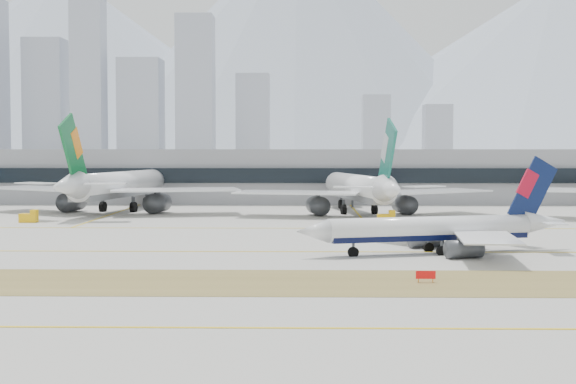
{
  "coord_description": "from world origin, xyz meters",
  "views": [
    {
      "loc": [
        11.47,
        -120.74,
        14.77
      ],
      "look_at": [
        8.87,
        18.0,
        7.5
      ],
      "focal_mm": 50.0,
      "sensor_mm": 36.0,
      "label": 1
    }
  ],
  "objects_px": {
    "widebody_eva": "(116,187)",
    "widebody_cathay": "(360,189)",
    "terminal": "(264,175)",
    "taxiing_airliner": "(440,230)"
  },
  "relations": [
    {
      "from": "widebody_cathay",
      "to": "terminal",
      "type": "distance_m",
      "value": 57.37
    },
    {
      "from": "widebody_eva",
      "to": "widebody_cathay",
      "type": "xyz_separation_m",
      "value": [
        57.67,
        -5.76,
        -0.34
      ]
    },
    {
      "from": "widebody_cathay",
      "to": "taxiing_airliner",
      "type": "bearing_deg",
      "value": 174.3
    },
    {
      "from": "widebody_cathay",
      "to": "terminal",
      "type": "bearing_deg",
      "value": 14.46
    },
    {
      "from": "taxiing_airliner",
      "to": "terminal",
      "type": "relative_size",
      "value": 0.15
    },
    {
      "from": "widebody_eva",
      "to": "widebody_cathay",
      "type": "bearing_deg",
      "value": -85.7
    },
    {
      "from": "taxiing_airliner",
      "to": "widebody_eva",
      "type": "xyz_separation_m",
      "value": [
        -64.08,
        75.03,
        2.67
      ]
    },
    {
      "from": "taxiing_airliner",
      "to": "terminal",
      "type": "bearing_deg",
      "value": -91.89
    },
    {
      "from": "widebody_eva",
      "to": "widebody_cathay",
      "type": "height_order",
      "value": "widebody_eva"
    },
    {
      "from": "taxiing_airliner",
      "to": "widebody_eva",
      "type": "distance_m",
      "value": 98.7
    }
  ]
}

